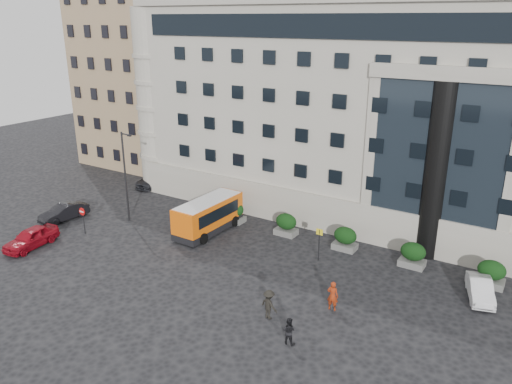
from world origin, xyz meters
TOP-DOWN VIEW (x-y plane):
  - ground at (0.00, 0.00)m, footprint 120.00×120.00m
  - civic_building at (6.00, 22.00)m, footprint 44.00×24.00m
  - entrance_column at (12.00, 10.30)m, footprint 1.80×1.80m
  - apartment_near at (-24.00, 20.00)m, footprint 14.00×14.00m
  - apartment_far at (-27.00, 38.00)m, footprint 13.00×13.00m
  - hedge_a at (-4.00, 7.80)m, footprint 1.80×1.26m
  - hedge_b at (1.20, 7.80)m, footprint 1.80×1.26m
  - hedge_c at (6.40, 7.80)m, footprint 1.80×1.26m
  - hedge_d at (11.60, 7.80)m, footprint 1.80×1.26m
  - hedge_e at (16.80, 7.80)m, footprint 1.80×1.26m
  - street_lamp at (-11.94, 3.00)m, footprint 1.16×0.18m
  - bus_stop_sign at (5.50, 5.00)m, footprint 0.50×0.08m
  - no_entry_sign at (-13.00, -1.04)m, footprint 0.64×0.16m
  - minibus at (-4.57, 4.86)m, footprint 2.67×6.78m
  - red_truck at (-12.03, 14.11)m, footprint 2.73×5.23m
  - parked_car_a at (-14.48, -4.91)m, footprint 2.33×4.69m
  - parked_car_b at (-17.00, 0.07)m, footprint 1.93×4.48m
  - parked_car_c at (-17.00, 11.57)m, footprint 2.77×5.30m
  - parked_car_d at (-17.00, 16.00)m, footprint 2.57×4.70m
  - white_taxi at (16.49, 5.75)m, footprint 2.46×4.12m
  - pedestrian_a at (9.07, -0.52)m, footprint 0.74×0.52m
  - pedestrian_b at (8.44, -4.92)m, footprint 0.83×0.67m
  - pedestrian_c at (6.27, -3.40)m, footprint 1.34×0.97m

SIDE VIEW (x-z plane):
  - ground at x=0.00m, z-range 0.00..0.00m
  - parked_car_d at x=-17.00m, z-range 0.00..1.25m
  - white_taxi at x=16.49m, z-range 0.00..1.28m
  - parked_car_b at x=-17.00m, z-range 0.00..1.43m
  - parked_car_c at x=-17.00m, z-range 0.00..1.47m
  - parked_car_a at x=-14.48m, z-range 0.00..1.54m
  - pedestrian_b at x=8.44m, z-range 0.00..1.60m
  - hedge_a at x=-4.00m, z-range 0.01..1.85m
  - hedge_b at x=1.20m, z-range 0.01..1.85m
  - hedge_c at x=6.40m, z-range 0.01..1.85m
  - hedge_d at x=11.60m, z-range 0.01..1.85m
  - hedge_e at x=16.80m, z-range 0.01..1.85m
  - pedestrian_c at x=6.27m, z-range 0.00..1.86m
  - pedestrian_a at x=9.07m, z-range 0.00..1.92m
  - red_truck at x=-12.03m, z-range 0.03..2.76m
  - minibus at x=-4.57m, z-range 0.15..2.96m
  - no_entry_sign at x=-13.00m, z-range 0.49..2.81m
  - bus_stop_sign at x=5.50m, z-range 0.47..2.99m
  - street_lamp at x=-11.94m, z-range 0.37..8.37m
  - entrance_column at x=12.00m, z-range 0.00..13.00m
  - civic_building at x=6.00m, z-range 0.00..18.00m
  - apartment_near at x=-24.00m, z-range 0.00..20.00m
  - apartment_far at x=-27.00m, z-range 0.00..22.00m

